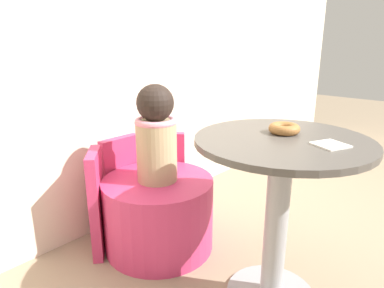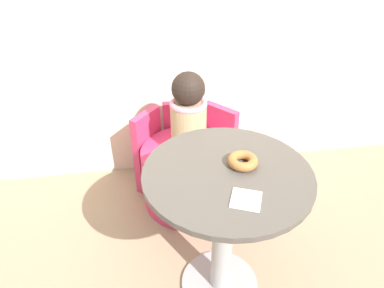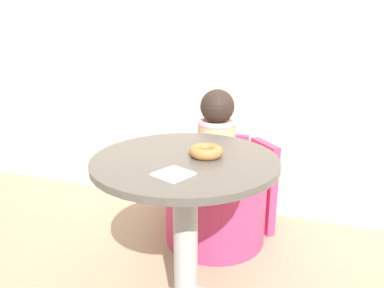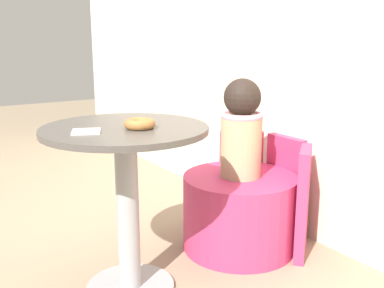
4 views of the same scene
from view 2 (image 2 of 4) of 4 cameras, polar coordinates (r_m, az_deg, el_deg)
name	(u,v)px [view 2 (image 2 of 4)]	position (r m, az deg, el deg)	size (l,w,h in m)	color
round_table	(225,211)	(1.50, 5.48, -10.98)	(0.68, 0.68, 0.73)	#99999E
tub_chair	(189,175)	(2.19, -0.53, -5.26)	(0.59, 0.59, 0.39)	#C63360
booth_backrest	(184,144)	(2.33, -1.43, 0.02)	(0.68, 0.25, 0.56)	#C63360
child_figure	(188,115)	(1.94, -0.59, 4.91)	(0.21, 0.21, 0.50)	tan
donut	(243,161)	(1.39, 8.46, -2.80)	(0.12, 0.12, 0.04)	#9E6633
paper_napkin	(246,200)	(1.24, 8.99, -9.13)	(0.14, 0.14, 0.01)	silver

